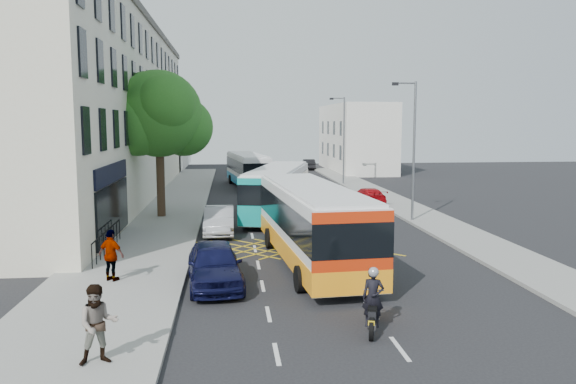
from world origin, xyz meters
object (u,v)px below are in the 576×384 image
object	(u,v)px
motorbike	(373,301)
pedestrian_far	(111,255)
street_tree	(159,115)
bus_mid	(278,191)
bus_far	(248,169)
distant_car_grey	(268,171)
bus_near	(312,223)
parked_car_blue	(215,264)
distant_car_dark	(308,164)
lamp_near	(412,144)
pedestrian_near	(98,324)
red_hatchback	(368,196)
parked_car_silver	(219,220)
lamp_far	(343,136)

from	to	relation	value
motorbike	pedestrian_far	xyz separation A→B (m)	(-8.20, 5.40, 0.22)
street_tree	bus_mid	bearing A→B (deg)	-1.77
bus_far	distant_car_grey	size ratio (longest dim) A/B	2.24
bus_near	parked_car_blue	xyz separation A→B (m)	(-3.93, -2.87, -0.92)
distant_car_dark	parked_car_blue	bearing A→B (deg)	79.30
lamp_near	parked_car_blue	world-z (taller)	lamp_near
bus_far	motorbike	size ratio (longest dim) A/B	5.40
pedestrian_near	bus_far	bearing A→B (deg)	68.25
bus_mid	red_hatchback	world-z (taller)	bus_mid
street_tree	pedestrian_near	size ratio (longest dim) A/B	4.58
lamp_near	bus_mid	distance (m)	8.58
bus_mid	distant_car_dark	distance (m)	35.67
bus_far	parked_car_blue	xyz separation A→B (m)	(-2.23, -31.35, -0.79)
motorbike	parked_car_blue	bearing A→B (deg)	149.88
motorbike	red_hatchback	world-z (taller)	motorbike
bus_far	bus_mid	bearing A→B (deg)	-92.99
motorbike	parked_car_silver	distance (m)	15.10
pedestrian_far	street_tree	bearing A→B (deg)	-59.89
parked_car_silver	red_hatchback	bearing A→B (deg)	43.01
street_tree	parked_car_silver	xyz separation A→B (m)	(3.61, -5.24, -5.58)
bus_near	lamp_near	bearing A→B (deg)	46.70
bus_near	pedestrian_far	xyz separation A→B (m)	(-7.61, -2.32, -0.62)
street_tree	distant_car_dark	xyz separation A→B (m)	(14.01, 34.77, -5.64)
distant_car_grey	distant_car_dark	distance (m)	11.38
parked_car_blue	pedestrian_near	size ratio (longest dim) A/B	2.42
parked_car_blue	distant_car_grey	bearing A→B (deg)	78.38
distant_car_dark	bus_near	bearing A→B (deg)	83.26
street_tree	lamp_far	xyz separation A→B (m)	(14.71, 17.03, -1.68)
parked_car_silver	distant_car_grey	size ratio (longest dim) A/B	0.89
lamp_near	distant_car_grey	world-z (taller)	lamp_near
parked_car_silver	pedestrian_near	size ratio (longest dim) A/B	2.26
lamp_far	motorbike	bearing A→B (deg)	-100.17
bus_near	parked_car_blue	distance (m)	4.95
lamp_near	distant_car_grey	size ratio (longest dim) A/B	1.64
street_tree	distant_car_dark	bearing A→B (deg)	68.05
red_hatchback	distant_car_dark	bearing A→B (deg)	-95.32
distant_car_dark	distant_car_grey	bearing A→B (deg)	60.93
lamp_far	bus_far	world-z (taller)	lamp_far
bus_near	distant_car_grey	distance (m)	36.89
bus_near	bus_mid	world-z (taller)	bus_near
red_hatchback	parked_car_silver	bearing A→B (deg)	37.60
red_hatchback	distant_car_grey	distance (m)	21.29
lamp_near	distant_car_dark	bearing A→B (deg)	91.06
bus_mid	pedestrian_far	xyz separation A→B (m)	(-7.22, -14.03, -0.54)
lamp_near	distant_car_dark	world-z (taller)	lamp_near
motorbike	parked_car_silver	bearing A→B (deg)	124.35
bus_near	parked_car_blue	size ratio (longest dim) A/B	2.52
bus_far	distant_car_grey	distance (m)	8.77
lamp_far	bus_near	size ratio (longest dim) A/B	0.68
lamp_far	distant_car_dark	bearing A→B (deg)	92.25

